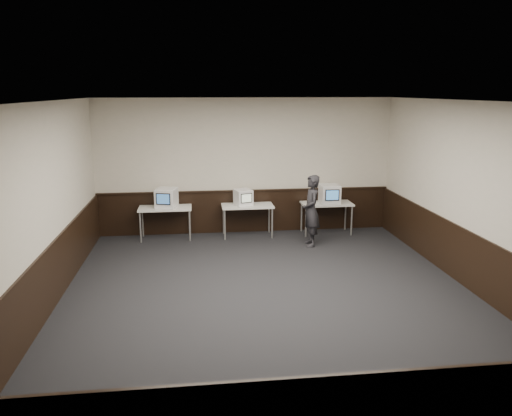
# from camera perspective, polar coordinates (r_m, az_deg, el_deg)

# --- Properties ---
(floor) EXTENTS (8.00, 8.00, 0.00)m
(floor) POSITION_cam_1_polar(r_m,az_deg,el_deg) (8.47, 1.61, -10.09)
(floor) COLOR black
(floor) RESTS_ON ground
(ceiling) EXTENTS (8.00, 8.00, 0.00)m
(ceiling) POSITION_cam_1_polar(r_m,az_deg,el_deg) (7.78, 1.77, 12.09)
(ceiling) COLOR white
(ceiling) RESTS_ON back_wall
(back_wall) EXTENTS (7.00, 0.00, 7.00)m
(back_wall) POSITION_cam_1_polar(r_m,az_deg,el_deg) (11.88, -1.20, 4.78)
(back_wall) COLOR beige
(back_wall) RESTS_ON ground
(front_wall) EXTENTS (7.00, 0.00, 7.00)m
(front_wall) POSITION_cam_1_polar(r_m,az_deg,el_deg) (4.25, 9.93, -11.45)
(front_wall) COLOR beige
(front_wall) RESTS_ON ground
(left_wall) EXTENTS (0.00, 8.00, 8.00)m
(left_wall) POSITION_cam_1_polar(r_m,az_deg,el_deg) (8.22, -23.20, -0.18)
(left_wall) COLOR beige
(left_wall) RESTS_ON ground
(right_wall) EXTENTS (0.00, 8.00, 8.00)m
(right_wall) POSITION_cam_1_polar(r_m,az_deg,el_deg) (9.17, 23.87, 1.06)
(right_wall) COLOR beige
(right_wall) RESTS_ON ground
(wainscot_back) EXTENTS (6.98, 0.04, 1.00)m
(wainscot_back) POSITION_cam_1_polar(r_m,az_deg,el_deg) (12.07, -1.17, -0.41)
(wainscot_back) COLOR black
(wainscot_back) RESTS_ON back_wall
(wainscot_left) EXTENTS (0.04, 7.98, 1.00)m
(wainscot_left) POSITION_cam_1_polar(r_m,az_deg,el_deg) (8.52, -22.39, -7.38)
(wainscot_left) COLOR black
(wainscot_left) RESTS_ON left_wall
(wainscot_right) EXTENTS (0.04, 7.98, 1.00)m
(wainscot_right) POSITION_cam_1_polar(r_m,az_deg,el_deg) (9.43, 23.14, -5.48)
(wainscot_right) COLOR black
(wainscot_right) RESTS_ON right_wall
(wainscot_rail) EXTENTS (6.98, 0.06, 0.04)m
(wainscot_rail) POSITION_cam_1_polar(r_m,az_deg,el_deg) (11.94, -1.17, 1.99)
(wainscot_rail) COLOR black
(wainscot_rail) RESTS_ON wainscot_back
(desk_left) EXTENTS (1.20, 0.60, 0.75)m
(desk_left) POSITION_cam_1_polar(r_m,az_deg,el_deg) (11.62, -10.34, -0.26)
(desk_left) COLOR silver
(desk_left) RESTS_ON ground
(desk_center) EXTENTS (1.20, 0.60, 0.75)m
(desk_center) POSITION_cam_1_polar(r_m,az_deg,el_deg) (11.66, -0.98, 0.01)
(desk_center) COLOR silver
(desk_center) RESTS_ON ground
(desk_right) EXTENTS (1.20, 0.60, 0.75)m
(desk_right) POSITION_cam_1_polar(r_m,az_deg,el_deg) (12.00, 8.08, 0.26)
(desk_right) COLOR silver
(desk_right) RESTS_ON ground
(emac_left) EXTENTS (0.55, 0.56, 0.44)m
(emac_left) POSITION_cam_1_polar(r_m,az_deg,el_deg) (11.55, -10.20, 1.15)
(emac_left) COLOR white
(emac_left) RESTS_ON desk_left
(emac_center) EXTENTS (0.46, 0.47, 0.37)m
(emac_center) POSITION_cam_1_polar(r_m,az_deg,el_deg) (11.60, -1.47, 1.23)
(emac_center) COLOR white
(emac_center) RESTS_ON desk_center
(emac_right) EXTENTS (0.45, 0.48, 0.45)m
(emac_right) POSITION_cam_1_polar(r_m,az_deg,el_deg) (11.91, 8.41, 1.59)
(emac_right) COLOR white
(emac_right) RESTS_ON desk_right
(person) EXTENTS (0.38, 0.58, 1.58)m
(person) POSITION_cam_1_polar(r_m,az_deg,el_deg) (10.99, 6.33, -0.32)
(person) COLOR black
(person) RESTS_ON ground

